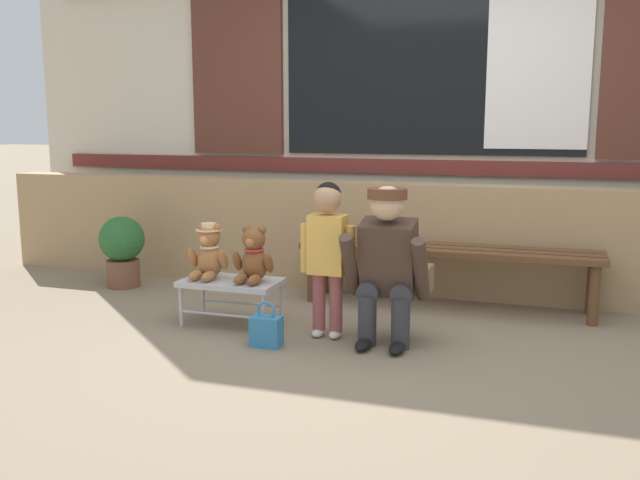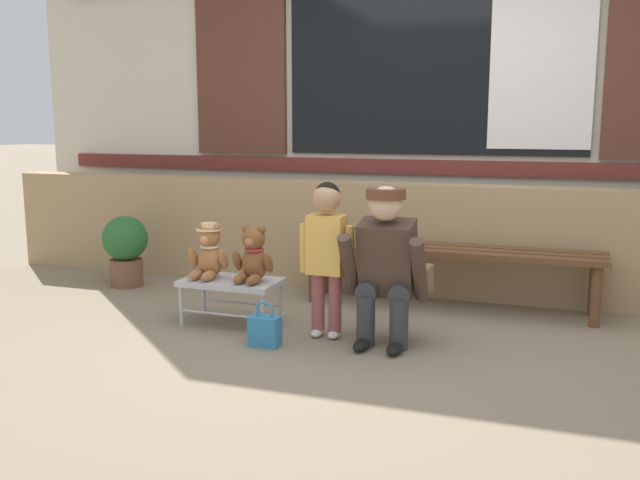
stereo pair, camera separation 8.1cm
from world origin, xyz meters
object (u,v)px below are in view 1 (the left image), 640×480
object	(u,v)px
teddy_bear_with_hat	(209,252)
handbag_on_ground	(266,330)
wooden_bench_long	(448,256)
small_display_bench	(231,285)
adult_crouching	(389,265)
potted_plant	(122,247)
teddy_bear_plain	(253,256)
child_standing	(328,242)

from	to	relation	value
teddy_bear_with_hat	handbag_on_ground	bearing A→B (deg)	-32.11
wooden_bench_long	small_display_bench	xyz separation A→B (m)	(-1.27, -0.87, -0.11)
adult_crouching	potted_plant	xyz separation A→B (m)	(-2.35, 0.73, -0.16)
teddy_bear_with_hat	teddy_bear_plain	world-z (taller)	same
teddy_bear_with_hat	handbag_on_ground	xyz separation A→B (m)	(0.55, -0.35, -0.38)
potted_plant	teddy_bear_with_hat	bearing A→B (deg)	-30.88
small_display_bench	handbag_on_ground	world-z (taller)	small_display_bench
wooden_bench_long	child_standing	xyz separation A→B (m)	(-0.60, -0.92, 0.22)
wooden_bench_long	small_display_bench	distance (m)	1.54
teddy_bear_with_hat	potted_plant	size ratio (longest dim) A/B	0.64
child_standing	handbag_on_ground	bearing A→B (deg)	-134.06
teddy_bear_with_hat	handbag_on_ground	world-z (taller)	teddy_bear_with_hat
teddy_bear_with_hat	adult_crouching	size ratio (longest dim) A/B	0.38
teddy_bear_plain	potted_plant	size ratio (longest dim) A/B	0.64
handbag_on_ground	child_standing	bearing A→B (deg)	45.94
teddy_bear_with_hat	teddy_bear_plain	xyz separation A→B (m)	(0.32, -0.00, -0.01)
wooden_bench_long	handbag_on_ground	size ratio (longest dim) A/B	7.72
child_standing	adult_crouching	bearing A→B (deg)	-0.75
small_display_bench	teddy_bear_with_hat	xyz separation A→B (m)	(-0.16, 0.00, 0.21)
teddy_bear_with_hat	teddy_bear_plain	size ratio (longest dim) A/B	1.00
teddy_bear_with_hat	potted_plant	xyz separation A→B (m)	(-1.13, 0.68, -0.15)
teddy_bear_with_hat	handbag_on_ground	distance (m)	0.75
adult_crouching	potted_plant	world-z (taller)	adult_crouching
small_display_bench	teddy_bear_with_hat	world-z (taller)	teddy_bear_with_hat
teddy_bear_plain	child_standing	size ratio (longest dim) A/B	0.38
teddy_bear_plain	child_standing	xyz separation A→B (m)	(0.51, -0.05, 0.13)
small_display_bench	adult_crouching	distance (m)	1.08
adult_crouching	potted_plant	distance (m)	2.47
teddy_bear_plain	teddy_bear_with_hat	bearing A→B (deg)	179.87
teddy_bear_with_hat	potted_plant	bearing A→B (deg)	149.12
child_standing	potted_plant	world-z (taller)	child_standing
wooden_bench_long	handbag_on_ground	distance (m)	1.52
handbag_on_ground	teddy_bear_plain	bearing A→B (deg)	123.74
adult_crouching	handbag_on_ground	xyz separation A→B (m)	(-0.67, -0.29, -0.38)
wooden_bench_long	handbag_on_ground	world-z (taller)	wooden_bench_long
child_standing	wooden_bench_long	bearing A→B (deg)	57.04
teddy_bear_with_hat	potted_plant	distance (m)	1.33
teddy_bear_with_hat	child_standing	distance (m)	0.84
teddy_bear_plain	child_standing	world-z (taller)	child_standing
wooden_bench_long	child_standing	bearing A→B (deg)	-122.96
wooden_bench_long	potted_plant	xyz separation A→B (m)	(-2.56, -0.19, -0.05)
child_standing	potted_plant	bearing A→B (deg)	159.69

